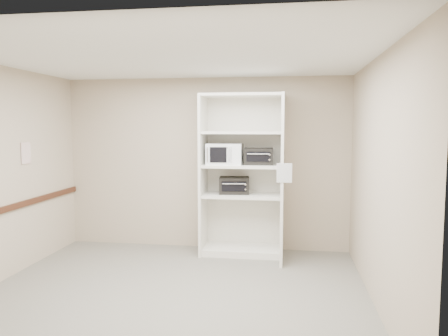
# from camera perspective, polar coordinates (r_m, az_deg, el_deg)

# --- Properties ---
(floor) EXTENTS (4.50, 4.00, 0.01)m
(floor) POSITION_cam_1_polar(r_m,az_deg,el_deg) (5.34, -6.54, -15.91)
(floor) COLOR #676158
(floor) RESTS_ON ground
(ceiling) EXTENTS (4.50, 4.00, 0.01)m
(ceiling) POSITION_cam_1_polar(r_m,az_deg,el_deg) (5.03, -6.88, 14.10)
(ceiling) COLOR white
(wall_back) EXTENTS (4.50, 0.02, 2.70)m
(wall_back) POSITION_cam_1_polar(r_m,az_deg,el_deg) (6.95, -2.41, 0.58)
(wall_back) COLOR tan
(wall_back) RESTS_ON ground
(wall_front) EXTENTS (4.50, 0.02, 2.70)m
(wall_front) POSITION_cam_1_polar(r_m,az_deg,el_deg) (3.14, -16.29, -5.64)
(wall_front) COLOR tan
(wall_front) RESTS_ON ground
(wall_right) EXTENTS (0.02, 4.00, 2.70)m
(wall_right) POSITION_cam_1_polar(r_m,az_deg,el_deg) (4.93, 19.47, -1.75)
(wall_right) COLOR tan
(wall_right) RESTS_ON ground
(shelving_unit) EXTENTS (1.24, 0.92, 2.42)m
(shelving_unit) POSITION_cam_1_polar(r_m,az_deg,el_deg) (6.58, 2.82, -1.62)
(shelving_unit) COLOR white
(shelving_unit) RESTS_ON floor
(microwave) EXTENTS (0.54, 0.42, 0.31)m
(microwave) POSITION_cam_1_polar(r_m,az_deg,el_deg) (6.56, 0.07, 1.85)
(microwave) COLOR white
(microwave) RESTS_ON shelving_unit
(toaster_oven_upper) EXTENTS (0.44, 0.34, 0.25)m
(toaster_oven_upper) POSITION_cam_1_polar(r_m,az_deg,el_deg) (6.57, 4.56, 1.53)
(toaster_oven_upper) COLOR black
(toaster_oven_upper) RESTS_ON shelving_unit
(toaster_oven_lower) EXTENTS (0.48, 0.39, 0.25)m
(toaster_oven_lower) POSITION_cam_1_polar(r_m,az_deg,el_deg) (6.67, 1.34, -2.27)
(toaster_oven_lower) COLOR black
(toaster_oven_lower) RESTS_ON shelving_unit
(paper_sign) EXTENTS (0.20, 0.02, 0.26)m
(paper_sign) POSITION_cam_1_polar(r_m,az_deg,el_deg) (5.90, 7.88, -0.65)
(paper_sign) COLOR white
(paper_sign) RESTS_ON shelving_unit
(wall_poster) EXTENTS (0.01, 0.21, 0.29)m
(wall_poster) POSITION_cam_1_polar(r_m,az_deg,el_deg) (6.53, -24.45, 1.79)
(wall_poster) COLOR white
(wall_poster) RESTS_ON wall_left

